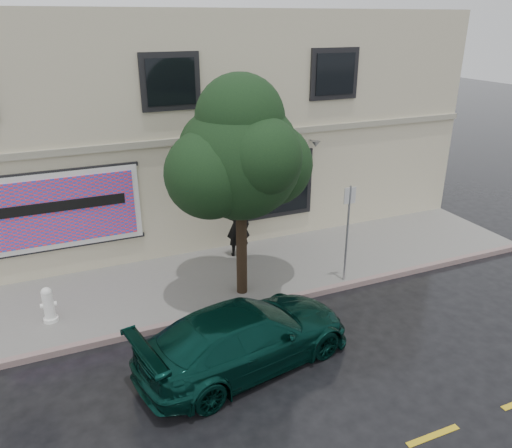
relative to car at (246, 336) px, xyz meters
name	(u,v)px	position (x,y,z in m)	size (l,w,h in m)	color
ground	(242,352)	(0.05, 0.38, -0.68)	(90.00, 90.00, 0.00)	black
sidewalk	(198,282)	(0.05, 3.63, -0.61)	(20.00, 3.50, 0.15)	gray
curb	(219,315)	(0.05, 1.88, -0.61)	(20.00, 0.18, 0.16)	gray
building	(145,120)	(0.05, 9.37, 2.82)	(20.00, 8.12, 7.00)	beige
billboard	(59,211)	(-3.15, 5.30, 1.37)	(4.30, 0.16, 2.20)	white
car	(246,336)	(0.00, 0.00, 0.00)	(2.06, 4.67, 1.36)	#072D26
pedestrian	(238,226)	(1.63, 4.65, 0.42)	(0.69, 0.46, 1.90)	black
umbrella	(237,184)	(1.63, 4.65, 1.71)	(0.90, 0.90, 0.67)	black
street_tree	(241,160)	(0.93, 2.58, 3.00)	(2.87, 2.87, 4.98)	#332416
fire_hydrant	(48,305)	(-3.71, 3.08, -0.10)	(0.36, 0.34, 0.88)	white
sign_pole	(348,225)	(3.71, 2.08, 1.07)	(0.33, 0.06, 2.68)	#A1A3AA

